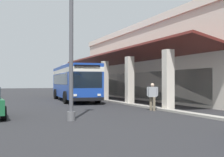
% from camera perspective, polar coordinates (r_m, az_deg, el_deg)
% --- Properties ---
extents(ground, '(120.00, 120.00, 0.00)m').
position_cam_1_polar(ground, '(27.78, 7.04, -4.19)').
color(ground, '#262628').
extents(curb_strip, '(31.91, 0.50, 0.12)m').
position_cam_1_polar(curb_strip, '(27.46, -2.12, -4.11)').
color(curb_strip, '#9E998E').
rests_on(curb_strip, ground).
extents(plaza_building, '(26.89, 16.19, 7.26)m').
position_cam_1_polar(plaza_building, '(32.13, 14.21, 2.78)').
color(plaza_building, beige).
rests_on(plaza_building, ground).
extents(transit_bus, '(11.39, 3.55, 3.34)m').
position_cam_1_polar(transit_bus, '(26.91, -7.42, -0.36)').
color(transit_bus, '#193D9E').
rests_on(transit_bus, ground).
extents(pedestrian, '(0.48, 0.57, 1.63)m').
position_cam_1_polar(pedestrian, '(17.54, 7.88, -3.26)').
color(pedestrian, '#726651').
rests_on(pedestrian, ground).
extents(potted_palm, '(1.56, 1.71, 2.79)m').
position_cam_1_polar(potted_palm, '(32.82, -3.83, -2.29)').
color(potted_palm, '#4C4742').
rests_on(potted_palm, ground).
extents(lot_light_pole, '(0.60, 0.60, 8.03)m').
position_cam_1_polar(lot_light_pole, '(13.22, -7.93, 10.64)').
color(lot_light_pole, '#59595B').
rests_on(lot_light_pole, ground).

